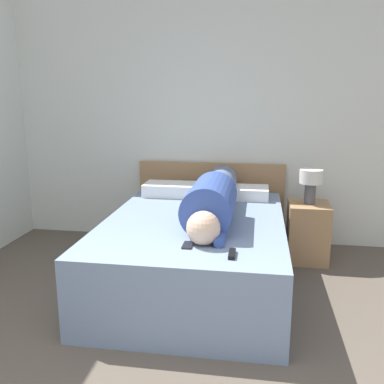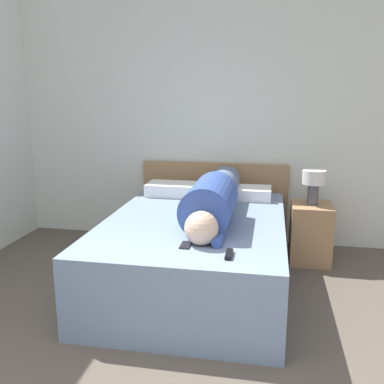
{
  "view_description": "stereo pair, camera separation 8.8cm",
  "coord_description": "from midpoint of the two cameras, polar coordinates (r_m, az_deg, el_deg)",
  "views": [
    {
      "loc": [
        0.65,
        -0.97,
        1.54
      ],
      "look_at": [
        0.16,
        2.11,
        0.81
      ],
      "focal_mm": 40.0,
      "sensor_mm": 36.0,
      "label": 1
    },
    {
      "loc": [
        0.74,
        -0.96,
        1.54
      ],
      "look_at": [
        0.16,
        2.11,
        0.81
      ],
      "focal_mm": 40.0,
      "sensor_mm": 36.0,
      "label": 2
    }
  ],
  "objects": [
    {
      "name": "table_lamp",
      "position": [
        4.01,
        16.53,
        1.35
      ],
      "size": [
        0.21,
        0.21,
        0.32
      ],
      "color": "#4C4C51",
      "rests_on": "nightstand"
    },
    {
      "name": "person_lying",
      "position": [
        3.41,
        3.77,
        -0.83
      ],
      "size": [
        0.36,
        1.63,
        0.36
      ],
      "color": "#DBB293",
      "rests_on": "bed"
    },
    {
      "name": "bed",
      "position": [
        3.51,
        1.18,
        -7.95
      ],
      "size": [
        1.4,
        2.0,
        0.56
      ],
      "color": "#7589A8",
      "rests_on": "ground_plane"
    },
    {
      "name": "pillow_second",
      "position": [
        4.08,
        7.16,
        -0.08
      ],
      "size": [
        0.56,
        0.31,
        0.11
      ],
      "color": "white",
      "rests_on": "bed"
    },
    {
      "name": "wall_back",
      "position": [
        4.47,
        1.64,
        10.0
      ],
      "size": [
        5.01,
        0.06,
        2.6
      ],
      "color": "silver",
      "rests_on": "ground_plane"
    },
    {
      "name": "cell_phone",
      "position": [
        2.81,
        0.05,
        -7.1
      ],
      "size": [
        0.06,
        0.13,
        0.01
      ],
      "color": "black",
      "rests_on": "bed"
    },
    {
      "name": "headboard",
      "position": [
        4.51,
        3.49,
        -1.34
      ],
      "size": [
        1.52,
        0.04,
        0.83
      ],
      "color": "#A37A51",
      "rests_on": "ground_plane"
    },
    {
      "name": "nightstand",
      "position": [
        4.14,
        16.1,
        -5.27
      ],
      "size": [
        0.37,
        0.41,
        0.55
      ],
      "color": "#A37A51",
      "rests_on": "ground_plane"
    },
    {
      "name": "tv_remote",
      "position": [
        2.66,
        5.92,
        -8.27
      ],
      "size": [
        0.04,
        0.15,
        0.02
      ],
      "color": "black",
      "rests_on": "bed"
    },
    {
      "name": "pillow_near_headboard",
      "position": [
        4.16,
        -1.32,
        0.36
      ],
      "size": [
        0.59,
        0.31,
        0.12
      ],
      "color": "white",
      "rests_on": "bed"
    }
  ]
}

